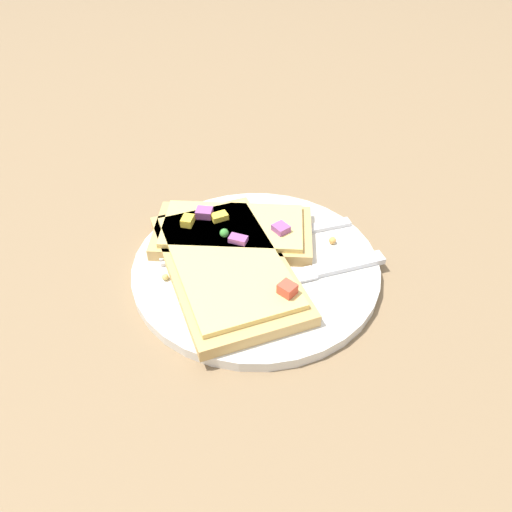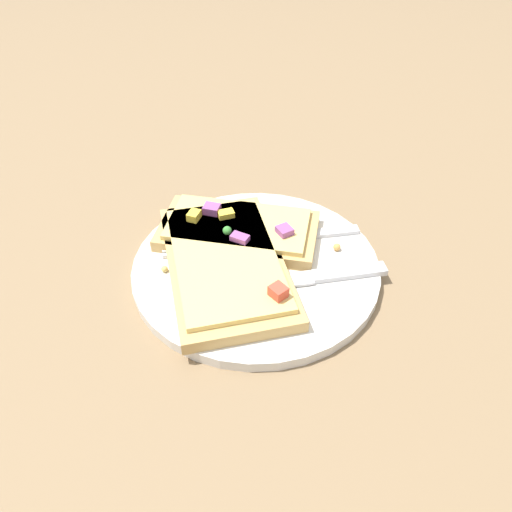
{
  "view_description": "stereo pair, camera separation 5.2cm",
  "coord_description": "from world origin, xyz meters",
  "px_view_note": "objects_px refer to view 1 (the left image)",
  "views": [
    {
      "loc": [
        0.25,
        0.31,
        0.38
      ],
      "look_at": [
        0.0,
        0.0,
        0.02
      ],
      "focal_mm": 35.0,
      "sensor_mm": 36.0,
      "label": 1
    },
    {
      "loc": [
        0.21,
        0.34,
        0.38
      ],
      "look_at": [
        0.0,
        0.0,
        0.02
      ],
      "focal_mm": 35.0,
      "sensor_mm": 36.0,
      "label": 2
    }
  ],
  "objects_px": {
    "fork": "(247,241)",
    "pizza_slice_corner": "(233,231)",
    "pizza_slice_main": "(227,265)",
    "plate": "(256,267)",
    "knife": "(307,274)"
  },
  "relations": [
    {
      "from": "fork",
      "to": "pizza_slice_corner",
      "type": "bearing_deg",
      "value": -48.39
    },
    {
      "from": "pizza_slice_main",
      "to": "plate",
      "type": "bearing_deg",
      "value": -87.23
    },
    {
      "from": "plate",
      "to": "fork",
      "type": "bearing_deg",
      "value": -111.82
    },
    {
      "from": "plate",
      "to": "pizza_slice_main",
      "type": "distance_m",
      "value": 0.04
    },
    {
      "from": "plate",
      "to": "fork",
      "type": "height_order",
      "value": "fork"
    },
    {
      "from": "fork",
      "to": "pizza_slice_corner",
      "type": "distance_m",
      "value": 0.02
    },
    {
      "from": "pizza_slice_corner",
      "to": "fork",
      "type": "bearing_deg",
      "value": 151.79
    },
    {
      "from": "knife",
      "to": "pizza_slice_corner",
      "type": "distance_m",
      "value": 0.1
    },
    {
      "from": "knife",
      "to": "pizza_slice_main",
      "type": "height_order",
      "value": "pizza_slice_main"
    },
    {
      "from": "plate",
      "to": "knife",
      "type": "distance_m",
      "value": 0.06
    },
    {
      "from": "fork",
      "to": "plate",
      "type": "bearing_deg",
      "value": 89.67
    },
    {
      "from": "pizza_slice_main",
      "to": "pizza_slice_corner",
      "type": "bearing_deg",
      "value": -25.04
    },
    {
      "from": "fork",
      "to": "pizza_slice_corner",
      "type": "height_order",
      "value": "pizza_slice_corner"
    },
    {
      "from": "plate",
      "to": "pizza_slice_main",
      "type": "xyz_separation_m",
      "value": [
        0.03,
        -0.01,
        0.02
      ]
    },
    {
      "from": "fork",
      "to": "knife",
      "type": "bearing_deg",
      "value": 123.07
    }
  ]
}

